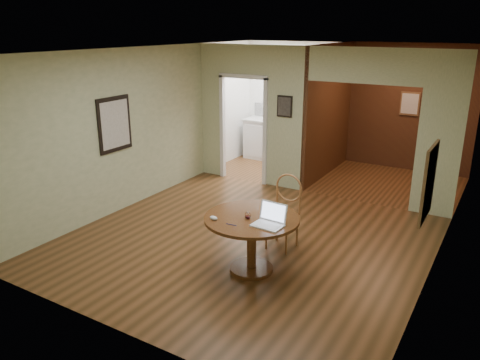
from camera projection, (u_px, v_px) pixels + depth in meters
The scene contains 11 objects.
floor at pixel (245, 242), 6.90m from camera, with size 5.00×5.00×0.00m, color #432A13.
room_shell at pixel (304, 118), 9.25m from camera, with size 5.20×7.50×5.00m.
dining_table at pixel (252, 231), 5.93m from camera, with size 1.21×1.21×0.75m.
chair at pixel (285, 208), 6.60m from camera, with size 0.47×0.47×1.07m.
open_laptop at pixel (270, 219), 5.63m from camera, with size 0.37×0.33×0.25m.
closed_laptop at pixel (273, 212), 6.00m from camera, with size 0.31×0.20×0.02m, color #A7A7AC.
mouse at pixel (214, 218), 5.77m from camera, with size 0.11×0.06×0.05m, color white.
wine_glass at pixel (248, 215), 5.80m from camera, with size 0.08×0.08×0.09m, color white, non-canonical shape.
pen at pixel (231, 225), 5.63m from camera, with size 0.01×0.01×0.14m, color #0B1553.
kitchen_cabinet at pixel (286, 142), 10.83m from camera, with size 2.06×0.60×0.94m.
grocery_bag at pixel (313, 118), 10.33m from camera, with size 0.31×0.27×0.31m, color #C2B48E.
Camera 1 is at (3.15, -5.41, 3.05)m, focal length 35.00 mm.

